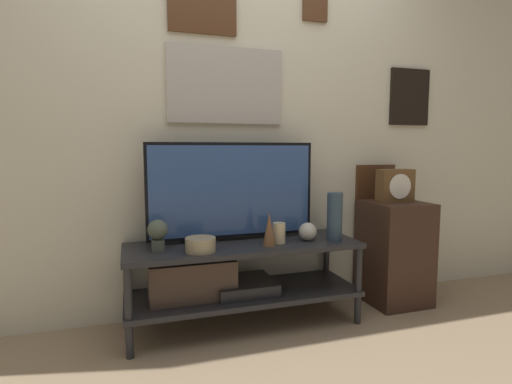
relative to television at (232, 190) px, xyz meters
name	(u,v)px	position (x,y,z in m)	size (l,w,h in m)	color
ground_plane	(258,345)	(0.04, -0.38, -0.81)	(12.00, 12.00, 0.00)	#997F60
wall_back	(232,104)	(0.05, 0.18, 0.54)	(6.40, 0.08, 2.70)	beige
media_console	(226,275)	(-0.07, -0.10, -0.50)	(1.39, 0.47, 0.50)	#232326
television	(232,190)	(0.00, 0.00, 0.00)	(1.04, 0.05, 0.60)	black
vase_slim_bronze	(269,229)	(0.17, -0.21, -0.21)	(0.07, 0.07, 0.20)	brown
vase_wide_bowl	(200,245)	(-0.24, -0.22, -0.27)	(0.17, 0.17, 0.08)	tan
vase_tall_ceramic	(335,217)	(0.60, -0.20, -0.16)	(0.09, 0.09, 0.30)	#2D4251
vase_round_glass	(308,232)	(0.44, -0.16, -0.25)	(0.11, 0.11, 0.11)	beige
candle_jar	(279,233)	(0.25, -0.16, -0.25)	(0.08, 0.08, 0.12)	beige
decorative_bust	(158,232)	(-0.46, -0.12, -0.21)	(0.11, 0.11, 0.17)	#4C5647
side_table	(394,252)	(1.14, -0.07, -0.46)	(0.39, 0.41, 0.70)	#382319
mantel_clock	(395,186)	(1.14, -0.06, 0.00)	(0.25, 0.11, 0.22)	brown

